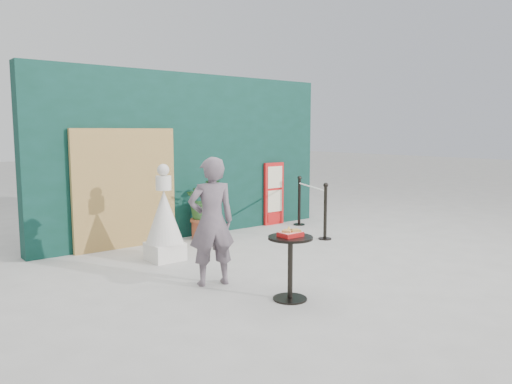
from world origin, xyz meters
name	(u,v)px	position (x,y,z in m)	size (l,w,h in m)	color
ground	(309,270)	(0.00, 0.00, 0.00)	(60.00, 60.00, 0.00)	#ADAAA5
back_wall	(190,156)	(0.00, 3.15, 1.50)	(6.00, 0.30, 3.00)	#0A2F25
bamboo_fence	(126,189)	(-1.40, 2.94, 1.00)	(1.80, 0.08, 2.00)	tan
woman	(211,221)	(-1.43, 0.32, 0.82)	(0.60, 0.39, 1.64)	slate
menu_board	(274,194)	(1.90, 2.95, 0.65)	(0.50, 0.07, 1.30)	red
statue	(164,221)	(-1.31, 1.79, 0.60)	(0.57, 0.57, 1.47)	white
cafe_table	(290,258)	(-1.05, -0.74, 0.50)	(0.52, 0.52, 0.75)	black
food_basket	(290,233)	(-1.05, -0.73, 0.79)	(0.26, 0.19, 0.11)	#B71313
planter	(202,205)	(-0.06, 2.68, 0.63)	(0.64, 0.56, 1.09)	brown
stanchion_barrier	(311,207)	(1.96, 1.91, 0.49)	(0.84, 1.54, 1.03)	black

